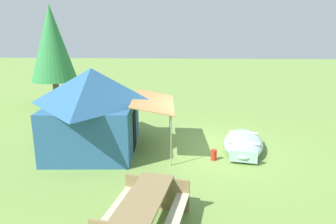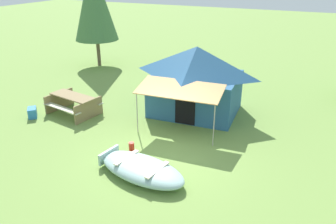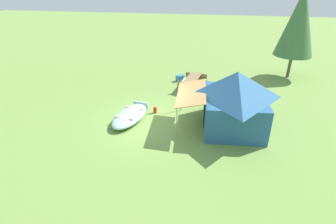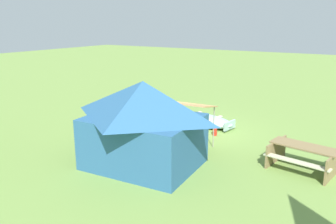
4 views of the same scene
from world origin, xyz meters
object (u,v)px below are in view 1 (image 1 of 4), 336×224
Objects in this scene: picnic_table at (145,210)px; pine_tree_back_right at (52,44)px; canvas_cabin_tent at (94,108)px; fuel_can at (214,155)px; beached_rowboat at (243,143)px.

pine_tree_back_right is (10.82, 6.29, 2.74)m from picnic_table.
picnic_table is 12.81m from pine_tree_back_right.
canvas_cabin_tent is at bearing 27.40° from picnic_table.
canvas_cabin_tent is 4.93m from picnic_table.
fuel_can is (3.61, -1.58, -0.32)m from picnic_table.
pine_tree_back_right is (6.52, 4.05, 1.84)m from canvas_cabin_tent.
fuel_can is (-0.70, -3.82, -1.22)m from canvas_cabin_tent.
pine_tree_back_right is (7.21, 7.87, 3.06)m from fuel_can.
canvas_cabin_tent reaches higher than picnic_table.
beached_rowboat is 4.99m from canvas_cabin_tent.
picnic_table is 3.95m from fuel_can.
picnic_table is 0.41× the size of pine_tree_back_right.
fuel_can is at bearing -100.33° from canvas_cabin_tent.
fuel_can is 0.06× the size of pine_tree_back_right.
picnic_table reaches higher than fuel_can.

